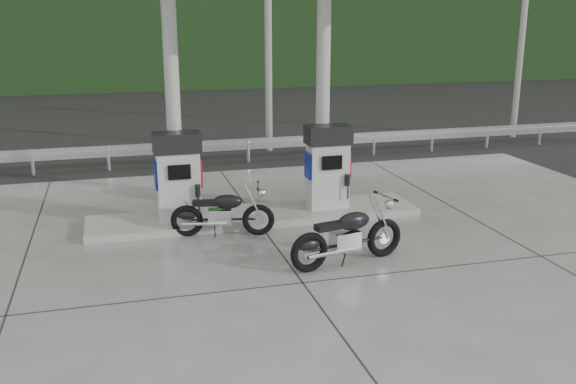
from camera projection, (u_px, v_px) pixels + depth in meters
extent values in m
plane|color=black|center=(287.00, 262.00, 11.37)|extent=(160.00, 160.00, 0.00)
cube|color=slate|center=(287.00, 261.00, 11.37)|extent=(18.00, 14.00, 0.02)
cube|color=gray|center=(256.00, 216.00, 13.67)|extent=(7.00, 1.40, 0.15)
cylinder|color=silver|center=(173.00, 95.00, 12.94)|extent=(0.30, 0.30, 5.00)
cylinder|color=silver|center=(323.00, 90.00, 13.76)|extent=(0.30, 0.30, 5.00)
cube|color=black|center=(199.00, 142.00, 22.06)|extent=(60.00, 7.00, 0.01)
cylinder|color=gray|center=(268.00, 22.00, 19.64)|extent=(0.22, 0.22, 8.00)
cylinder|color=gray|center=(523.00, 22.00, 21.93)|extent=(0.22, 0.22, 8.00)
cube|color=black|center=(155.00, 36.00, 38.45)|extent=(80.00, 6.00, 6.00)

